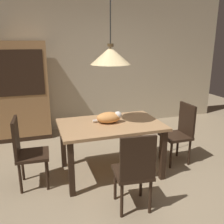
{
  "coord_description": "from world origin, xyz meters",
  "views": [
    {
      "loc": [
        -1.11,
        -2.54,
        1.83
      ],
      "look_at": [
        -0.06,
        0.7,
        0.85
      ],
      "focal_mm": 39.31,
      "sensor_mm": 36.0,
      "label": 1
    }
  ],
  "objects": [
    {
      "name": "dining_table",
      "position": [
        -0.14,
        0.5,
        0.65
      ],
      "size": [
        1.4,
        0.9,
        0.75
      ],
      "color": "tan",
      "rests_on": "ground"
    },
    {
      "name": "hutch_bookcase",
      "position": [
        -1.39,
        2.32,
        0.89
      ],
      "size": [
        1.12,
        0.45,
        1.85
      ],
      "color": "#A87A4C",
      "rests_on": "ground"
    },
    {
      "name": "ground",
      "position": [
        0.0,
        0.0,
        0.0
      ],
      "size": [
        10.0,
        10.0,
        0.0
      ],
      "primitive_type": "plane",
      "color": "#998466"
    },
    {
      "name": "pendant_lamp",
      "position": [
        -0.14,
        0.5,
        1.66
      ],
      "size": [
        0.52,
        0.52,
        1.3
      ],
      "color": "beige"
    },
    {
      "name": "chair_near_front",
      "position": [
        -0.15,
        -0.38,
        0.51
      ],
      "size": [
        0.44,
        0.44,
        0.93
      ],
      "color": "black",
      "rests_on": "ground"
    },
    {
      "name": "chair_right_side",
      "position": [
        0.99,
        0.5,
        0.51
      ],
      "size": [
        0.4,
        0.4,
        0.93
      ],
      "color": "black",
      "rests_on": "ground"
    },
    {
      "name": "back_wall",
      "position": [
        0.0,
        2.65,
        1.45
      ],
      "size": [
        6.4,
        0.1,
        2.9
      ],
      "primitive_type": "cube",
      "color": "beige",
      "rests_on": "ground"
    },
    {
      "name": "cat_sleeping",
      "position": [
        -0.15,
        0.54,
        0.83
      ],
      "size": [
        0.39,
        0.23,
        0.16
      ],
      "color": "#E59951",
      "rests_on": "dining_table"
    },
    {
      "name": "chair_left_side",
      "position": [
        -1.27,
        0.51,
        0.51
      ],
      "size": [
        0.42,
        0.42,
        0.93
      ],
      "color": "black",
      "rests_on": "ground"
    }
  ]
}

